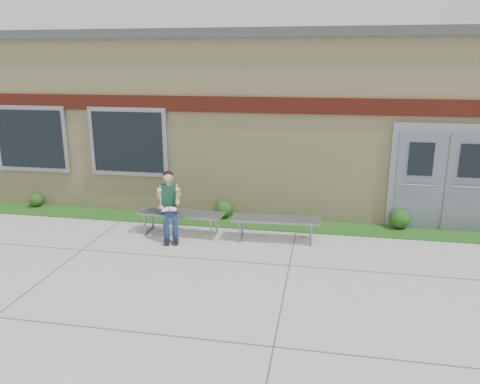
# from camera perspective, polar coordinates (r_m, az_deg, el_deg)

# --- Properties ---
(ground) EXTENTS (80.00, 80.00, 0.00)m
(ground) POSITION_cam_1_polar(r_m,az_deg,el_deg) (8.15, -1.37, -9.89)
(ground) COLOR #9E9E99
(ground) RESTS_ON ground
(grass_strip) EXTENTS (16.00, 0.80, 0.02)m
(grass_strip) POSITION_cam_1_polar(r_m,az_deg,el_deg) (10.51, 1.52, -3.82)
(grass_strip) COLOR #234913
(grass_strip) RESTS_ON ground
(school_building) EXTENTS (16.20, 6.22, 4.20)m
(school_building) POSITION_cam_1_polar(r_m,az_deg,el_deg) (13.35, 3.88, 9.55)
(school_building) COLOR beige
(school_building) RESTS_ON ground
(bench_left) EXTENTS (1.83, 0.58, 0.47)m
(bench_left) POSITION_cam_1_polar(r_m,az_deg,el_deg) (9.87, -7.25, -3.09)
(bench_left) COLOR gray
(bench_left) RESTS_ON ground
(bench_right) EXTENTS (1.80, 0.57, 0.46)m
(bench_right) POSITION_cam_1_polar(r_m,az_deg,el_deg) (9.48, 4.38, -3.85)
(bench_right) COLOR gray
(bench_right) RESTS_ON ground
(girl) EXTENTS (0.59, 0.85, 1.37)m
(girl) POSITION_cam_1_polar(r_m,az_deg,el_deg) (9.64, -8.62, -1.39)
(girl) COLOR navy
(girl) RESTS_ON ground
(shrub_west) EXTENTS (0.32, 0.32, 0.32)m
(shrub_west) POSITION_cam_1_polar(r_m,az_deg,el_deg) (12.70, -23.61, -0.90)
(shrub_west) COLOR #234913
(shrub_west) RESTS_ON grass_strip
(shrub_mid) EXTENTS (0.39, 0.39, 0.39)m
(shrub_mid) POSITION_cam_1_polar(r_m,az_deg,el_deg) (10.81, -2.02, -2.12)
(shrub_mid) COLOR #234913
(shrub_mid) RESTS_ON grass_strip
(shrub_east) EXTENTS (0.43, 0.43, 0.43)m
(shrub_east) POSITION_cam_1_polar(r_m,az_deg,el_deg) (10.70, 18.90, -3.07)
(shrub_east) COLOR #234913
(shrub_east) RESTS_ON grass_strip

